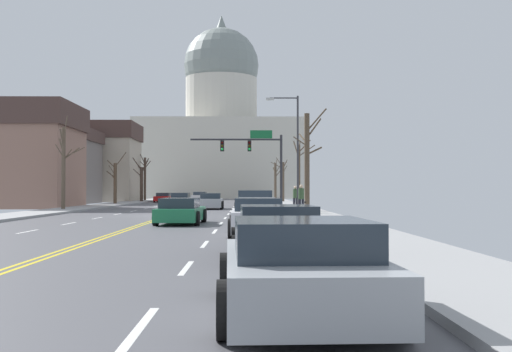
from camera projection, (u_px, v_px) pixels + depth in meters
The scene contains 27 objects.
ground at pixel (169, 215), 36.18m from camera, with size 20.00×180.00×0.20m.
signal_gantry at pixel (255, 152), 51.58m from camera, with size 7.91×0.41×6.51m.
street_lamp_right at pixel (294, 142), 41.61m from camera, with size 2.28×0.24×7.92m.
capitol_building at pixel (221, 134), 106.41m from camera, with size 28.42×19.94×32.55m.
sedan_near_00 at pixel (211, 201), 47.64m from camera, with size 2.03×4.70×1.26m.
sedan_near_01 at pixel (254, 205), 40.65m from camera, with size 2.13×4.41×1.12m.
pickup_truck_near_02 at pixel (255, 205), 33.78m from camera, with size 2.44×5.45×1.51m.
sedan_near_03 at pixel (181, 212), 27.31m from camera, with size 2.14×4.44×1.19m.
sedan_near_04 at pixel (258, 218), 20.73m from camera, with size 2.02×4.63×1.28m.
sedan_near_05 at pixel (277, 233), 13.73m from camera, with size 2.17×4.28×1.23m.
sedan_near_06 at pixel (299, 269), 7.66m from camera, with size 2.18×4.40×1.22m.
sedan_oncoming_00 at pixel (180, 199), 58.65m from camera, with size 2.15×4.34×1.21m.
sedan_oncoming_01 at pixel (163, 198), 72.08m from camera, with size 1.98×4.43×1.13m.
sedan_oncoming_02 at pixel (200, 196), 82.92m from camera, with size 2.21×4.67×1.19m.
flank_building_00 at pixel (38, 166), 66.02m from camera, with size 12.82×8.09×8.09m.
flank_building_02 at pixel (90, 162), 75.17m from camera, with size 12.02×8.32×9.80m.
bare_tree_00 at pixel (307, 159), 39.45m from camera, with size 2.23×1.63×6.79m.
bare_tree_01 at pixel (145, 177), 77.31m from camera, with size 2.25×2.13×5.97m.
bare_tree_02 at pixel (299, 174), 47.01m from camera, with size 1.63×1.46×5.32m.
bare_tree_03 at pixel (64, 165), 44.02m from camera, with size 2.42×2.00×6.74m.
bare_tree_04 at pixel (275, 180), 85.60m from camera, with size 1.20×2.03×5.67m.
bare_tree_05 at pixel (115, 182), 60.53m from camera, with size 1.79×1.93×5.23m.
bare_tree_06 at pixel (283, 181), 70.44m from camera, with size 1.95×1.51×5.16m.
bare_tree_07 at pixel (141, 183), 70.93m from camera, with size 1.91×1.85×5.14m.
pedestrian_00 at pixel (295, 196), 43.59m from camera, with size 0.35×0.34×1.67m.
pedestrian_01 at pixel (301, 197), 36.19m from camera, with size 0.35×0.34×1.71m.
bicycle_parked at pixel (304, 211), 30.52m from camera, with size 0.12×1.77×0.85m.
Camera 1 is at (4.75, -36.29, 1.60)m, focal length 42.16 mm.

